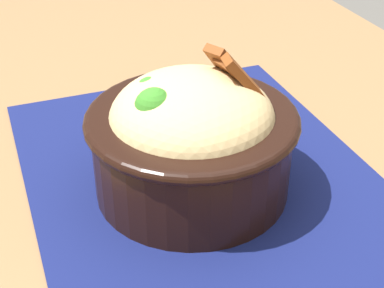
# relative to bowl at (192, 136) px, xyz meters

# --- Properties ---
(table) EXTENTS (1.27, 0.79, 0.76)m
(table) POSITION_rel_bowl_xyz_m (0.02, -0.03, -0.14)
(table) COLOR olive
(table) RESTS_ON ground_plane
(placemat) EXTENTS (0.41, 0.34, 0.00)m
(placemat) POSITION_rel_bowl_xyz_m (0.03, -0.02, -0.06)
(placemat) COLOR #11194C
(placemat) RESTS_ON table
(bowl) EXTENTS (0.20, 0.20, 0.14)m
(bowl) POSITION_rel_bowl_xyz_m (0.00, 0.00, 0.00)
(bowl) COLOR black
(bowl) RESTS_ON placemat
(fork) EXTENTS (0.02, 0.13, 0.00)m
(fork) POSITION_rel_bowl_xyz_m (0.11, -0.00, -0.06)
(fork) COLOR #BEBEBE
(fork) RESTS_ON placemat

